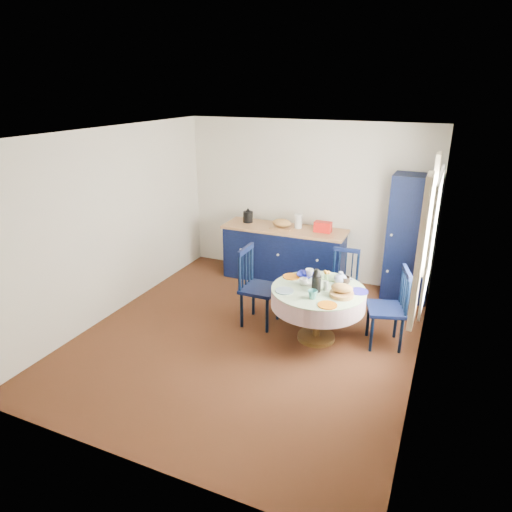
{
  "coord_description": "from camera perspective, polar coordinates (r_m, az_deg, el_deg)",
  "views": [
    {
      "loc": [
        2.11,
        -4.58,
        2.99
      ],
      "look_at": [
        0.02,
        0.2,
        1.03
      ],
      "focal_mm": 32.0,
      "sensor_mm": 36.0,
      "label": 1
    }
  ],
  "objects": [
    {
      "name": "floor",
      "position": [
        5.86,
        -0.98,
        -10.04
      ],
      "size": [
        4.5,
        4.5,
        0.0
      ],
      "primitive_type": "plane",
      "color": "black",
      "rests_on": "ground"
    },
    {
      "name": "ceiling",
      "position": [
        5.07,
        -1.16,
        15.07
      ],
      "size": [
        4.5,
        4.5,
        0.0
      ],
      "primitive_type": "plane",
      "rotation": [
        3.14,
        0.0,
        0.0
      ],
      "color": "white",
      "rests_on": "wall_back"
    },
    {
      "name": "wall_back",
      "position": [
        7.36,
        6.31,
        6.84
      ],
      "size": [
        4.0,
        0.02,
        2.5
      ],
      "primitive_type": "cube",
      "color": "white",
      "rests_on": "floor"
    },
    {
      "name": "wall_left",
      "position": [
        6.39,
        -17.62,
        3.86
      ],
      "size": [
        0.02,
        4.5,
        2.5
      ],
      "primitive_type": "cube",
      "color": "white",
      "rests_on": "floor"
    },
    {
      "name": "wall_right",
      "position": [
        4.9,
        20.73,
        -1.58
      ],
      "size": [
        0.02,
        4.5,
        2.5
      ],
      "primitive_type": "cube",
      "color": "white",
      "rests_on": "floor"
    },
    {
      "name": "window",
      "position": [
        5.1,
        20.83,
        2.53
      ],
      "size": [
        0.1,
        1.74,
        1.45
      ],
      "color": "white",
      "rests_on": "wall_right"
    },
    {
      "name": "kitchen_counter",
      "position": [
        7.34,
        3.51,
        0.39
      ],
      "size": [
        1.97,
        0.65,
        1.12
      ],
      "rotation": [
        0.0,
        0.0,
        0.02
      ],
      "color": "black",
      "rests_on": "floor"
    },
    {
      "name": "pantry_cabinet",
      "position": [
        6.91,
        18.77,
        2.08
      ],
      "size": [
        0.65,
        0.48,
        1.84
      ],
      "rotation": [
        0.0,
        0.0,
        -0.02
      ],
      "color": "black",
      "rests_on": "floor"
    },
    {
      "name": "dining_table",
      "position": [
        5.6,
        7.87,
        -5.17
      ],
      "size": [
        1.14,
        1.14,
        0.97
      ],
      "color": "#503617",
      "rests_on": "floor"
    },
    {
      "name": "chair_left",
      "position": [
        5.95,
        0.1,
        -3.78
      ],
      "size": [
        0.45,
        0.47,
        1.05
      ],
      "rotation": [
        0.0,
        0.0,
        1.58
      ],
      "color": "black",
      "rests_on": "floor"
    },
    {
      "name": "chair_far",
      "position": [
        6.37,
        10.82,
        -3.18
      ],
      "size": [
        0.42,
        0.4,
        0.9
      ],
      "rotation": [
        0.0,
        0.0,
        0.04
      ],
      "color": "black",
      "rests_on": "floor"
    },
    {
      "name": "chair_right",
      "position": [
        5.7,
        16.4,
        -6.17
      ],
      "size": [
        0.54,
        0.55,
        0.99
      ],
      "rotation": [
        0.0,
        0.0,
        -1.27
      ],
      "color": "black",
      "rests_on": "floor"
    },
    {
      "name": "mug_a",
      "position": [
        5.61,
        5.97,
        -3.23
      ],
      "size": [
        0.11,
        0.11,
        0.09
      ],
      "primitive_type": "imported",
      "color": "silver",
      "rests_on": "dining_table"
    },
    {
      "name": "mug_b",
      "position": [
        5.27,
        7.09,
        -4.8
      ],
      "size": [
        0.11,
        0.11,
        0.1
      ],
      "primitive_type": "imported",
      "color": "teal",
      "rests_on": "dining_table"
    },
    {
      "name": "mug_c",
      "position": [
        5.71,
        11.06,
        -3.03
      ],
      "size": [
        0.13,
        0.13,
        0.1
      ],
      "primitive_type": "imported",
      "color": "black",
      "rests_on": "dining_table"
    },
    {
      "name": "mug_d",
      "position": [
        5.87,
        6.69,
        -2.1
      ],
      "size": [
        0.1,
        0.1,
        0.1
      ],
      "primitive_type": "imported",
      "color": "silver",
      "rests_on": "dining_table"
    },
    {
      "name": "cobalt_bowl",
      "position": [
        5.84,
        6.23,
        -2.42
      ],
      "size": [
        0.23,
        0.23,
        0.06
      ],
      "primitive_type": "imported",
      "color": "navy",
      "rests_on": "dining_table"
    }
  ]
}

